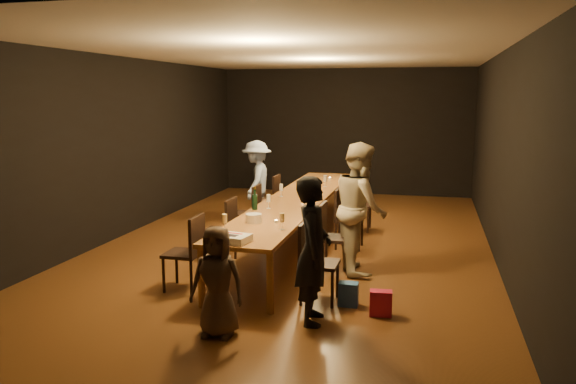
% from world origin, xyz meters
% --- Properties ---
extents(ground, '(10.00, 10.00, 0.00)m').
position_xyz_m(ground, '(0.00, 0.00, 0.00)').
color(ground, '#442811').
rests_on(ground, ground).
extents(room_shell, '(6.04, 10.04, 3.02)m').
position_xyz_m(room_shell, '(0.00, 0.00, 2.08)').
color(room_shell, black).
rests_on(room_shell, ground).
extents(table, '(0.90, 6.00, 0.75)m').
position_xyz_m(table, '(0.00, 0.00, 0.70)').
color(table, brown).
rests_on(table, ground).
extents(chair_right_0, '(0.42, 0.42, 0.93)m').
position_xyz_m(chair_right_0, '(0.85, -2.40, 0.47)').
color(chair_right_0, black).
rests_on(chair_right_0, ground).
extents(chair_right_1, '(0.42, 0.42, 0.93)m').
position_xyz_m(chair_right_1, '(0.85, -1.20, 0.47)').
color(chair_right_1, black).
rests_on(chair_right_1, ground).
extents(chair_right_2, '(0.42, 0.42, 0.93)m').
position_xyz_m(chair_right_2, '(0.85, 0.00, 0.47)').
color(chair_right_2, black).
rests_on(chair_right_2, ground).
extents(chair_right_3, '(0.42, 0.42, 0.93)m').
position_xyz_m(chair_right_3, '(0.85, 1.20, 0.47)').
color(chair_right_3, black).
rests_on(chair_right_3, ground).
extents(chair_left_0, '(0.42, 0.42, 0.93)m').
position_xyz_m(chair_left_0, '(-0.85, -2.40, 0.47)').
color(chair_left_0, black).
rests_on(chair_left_0, ground).
extents(chair_left_1, '(0.42, 0.42, 0.93)m').
position_xyz_m(chair_left_1, '(-0.85, -1.20, 0.47)').
color(chair_left_1, black).
rests_on(chair_left_1, ground).
extents(chair_left_2, '(0.42, 0.42, 0.93)m').
position_xyz_m(chair_left_2, '(-0.85, 0.00, 0.47)').
color(chair_left_2, black).
rests_on(chair_left_2, ground).
extents(chair_left_3, '(0.42, 0.42, 0.93)m').
position_xyz_m(chair_left_3, '(-0.85, 1.20, 0.47)').
color(chair_left_3, black).
rests_on(chair_left_3, ground).
extents(woman_birthday, '(0.45, 0.61, 1.55)m').
position_xyz_m(woman_birthday, '(0.90, -2.99, 0.78)').
color(woman_birthday, black).
rests_on(woman_birthday, ground).
extents(woman_tan, '(0.90, 1.02, 1.76)m').
position_xyz_m(woman_tan, '(1.15, -1.14, 0.88)').
color(woman_tan, '#C7B795').
rests_on(woman_tan, ground).
extents(man_blue, '(0.64, 1.02, 1.52)m').
position_xyz_m(man_blue, '(-1.15, 1.56, 0.76)').
color(man_blue, '#8FA8DE').
rests_on(man_blue, ground).
extents(child, '(0.55, 0.37, 1.11)m').
position_xyz_m(child, '(0.05, -3.56, 0.55)').
color(child, '#453326').
rests_on(child, ground).
extents(gift_bag_red, '(0.25, 0.15, 0.28)m').
position_xyz_m(gift_bag_red, '(1.58, -2.66, 0.14)').
color(gift_bag_red, '#C51D45').
rests_on(gift_bag_red, ground).
extents(gift_bag_blue, '(0.22, 0.15, 0.27)m').
position_xyz_m(gift_bag_blue, '(1.20, -2.46, 0.14)').
color(gift_bag_blue, '#2556A3').
rests_on(gift_bag_blue, ground).
extents(birthday_cake, '(0.40, 0.34, 0.08)m').
position_xyz_m(birthday_cake, '(-0.06, -2.79, 0.79)').
color(birthday_cake, white).
rests_on(birthday_cake, table).
extents(plate_stack, '(0.23, 0.23, 0.11)m').
position_xyz_m(plate_stack, '(-0.13, -1.82, 0.81)').
color(plate_stack, white).
rests_on(plate_stack, table).
extents(champagne_bottle, '(0.10, 0.10, 0.33)m').
position_xyz_m(champagne_bottle, '(-0.37, -1.01, 0.92)').
color(champagne_bottle, black).
rests_on(champagne_bottle, table).
extents(ice_bucket, '(0.23, 0.23, 0.22)m').
position_xyz_m(ice_bucket, '(0.01, 0.48, 0.86)').
color(ice_bucket, silver).
rests_on(ice_bucket, table).
extents(wineglass_0, '(0.06, 0.06, 0.21)m').
position_xyz_m(wineglass_0, '(-0.33, -2.32, 0.85)').
color(wineglass_0, beige).
rests_on(wineglass_0, table).
extents(wineglass_1, '(0.06, 0.06, 0.21)m').
position_xyz_m(wineglass_1, '(0.32, -2.10, 0.85)').
color(wineglass_1, beige).
rests_on(wineglass_1, table).
extents(wineglass_2, '(0.06, 0.06, 0.21)m').
position_xyz_m(wineglass_2, '(-0.20, -0.89, 0.85)').
color(wineglass_2, silver).
rests_on(wineglass_2, table).
extents(wineglass_3, '(0.06, 0.06, 0.21)m').
position_xyz_m(wineglass_3, '(0.31, -0.83, 0.85)').
color(wineglass_3, beige).
rests_on(wineglass_3, table).
extents(wineglass_4, '(0.06, 0.06, 0.21)m').
position_xyz_m(wineglass_4, '(-0.28, 0.09, 0.85)').
color(wineglass_4, silver).
rests_on(wineglass_4, table).
extents(wineglass_5, '(0.06, 0.06, 0.21)m').
position_xyz_m(wineglass_5, '(0.23, 1.24, 0.85)').
color(wineglass_5, silver).
rests_on(wineglass_5, table).
extents(tealight_near, '(0.05, 0.05, 0.03)m').
position_xyz_m(tealight_near, '(0.15, -1.74, 0.77)').
color(tealight_near, '#B2B7B2').
rests_on(tealight_near, table).
extents(tealight_mid, '(0.05, 0.05, 0.03)m').
position_xyz_m(tealight_mid, '(0.15, -0.24, 0.77)').
color(tealight_mid, '#B2B7B2').
rests_on(tealight_mid, table).
extents(tealight_far, '(0.05, 0.05, 0.03)m').
position_xyz_m(tealight_far, '(0.15, 2.17, 0.77)').
color(tealight_far, '#B2B7B2').
rests_on(tealight_far, table).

